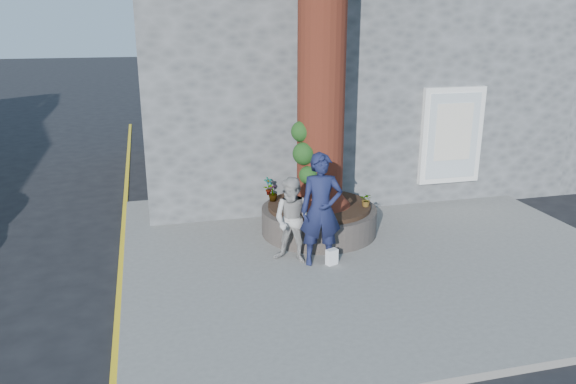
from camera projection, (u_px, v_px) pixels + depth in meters
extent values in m
plane|color=black|center=(309.00, 286.00, 9.35)|extent=(120.00, 120.00, 0.00)
cube|color=slate|center=(370.00, 250.00, 10.61)|extent=(9.00, 8.00, 0.12)
cube|color=yellow|center=(120.00, 280.00, 9.55)|extent=(0.10, 30.00, 0.01)
cube|color=#4D5052|center=(323.00, 65.00, 15.71)|extent=(10.00, 8.00, 6.00)
cube|color=white|center=(452.00, 136.00, 12.77)|extent=(1.50, 0.12, 2.20)
cube|color=silver|center=(453.00, 136.00, 12.71)|extent=(1.25, 0.04, 1.95)
cube|color=silver|center=(454.00, 132.00, 12.66)|extent=(0.90, 0.02, 1.30)
cube|color=#4D5052|center=(565.00, 60.00, 17.61)|extent=(6.00, 8.00, 6.00)
cylinder|color=black|center=(319.00, 220.00, 11.27)|extent=(2.30, 2.30, 0.52)
cylinder|color=black|center=(319.00, 206.00, 11.18)|extent=(2.04, 2.04, 0.08)
cylinder|color=#4D2313|center=(323.00, 6.00, 10.06)|extent=(0.90, 0.90, 7.50)
cone|color=#4D2313|center=(319.00, 187.00, 11.07)|extent=(1.24, 1.24, 0.70)
sphere|color=#1A4015|center=(304.00, 154.00, 10.57)|extent=(0.44, 0.44, 0.44)
sphere|color=#1A4015|center=(308.00, 175.00, 10.61)|extent=(0.36, 0.36, 0.36)
sphere|color=#1A4015|center=(302.00, 131.00, 10.56)|extent=(0.40, 0.40, 0.40)
imported|color=#161B3D|center=(321.00, 210.00, 9.62)|extent=(0.80, 0.61, 1.99)
imported|color=#A9A6A1|center=(293.00, 220.00, 9.78)|extent=(0.94, 0.89, 1.53)
cube|color=white|center=(332.00, 257.00, 9.83)|extent=(0.23, 0.18, 0.28)
imported|color=gray|center=(268.00, 186.00, 11.70)|extent=(0.24, 0.20, 0.38)
imported|color=gray|center=(317.00, 208.00, 10.25)|extent=(0.30, 0.31, 0.44)
imported|color=gray|center=(273.00, 193.00, 11.31)|extent=(0.25, 0.25, 0.34)
imported|color=gray|center=(367.00, 200.00, 10.98)|extent=(0.33, 0.33, 0.28)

